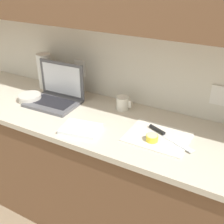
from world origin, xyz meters
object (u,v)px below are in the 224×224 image
at_px(lemon_half_cut, 152,138).
at_px(cutting_board, 158,137).
at_px(knife, 163,133).
at_px(laptop, 57,93).
at_px(bowl_white, 30,98).
at_px(measuring_cup, 123,103).
at_px(paper_towel_roll, 45,71).

bearing_deg(lemon_half_cut, cutting_board, 77.96).
xyz_separation_m(cutting_board, knife, (0.02, 0.03, 0.01)).
xyz_separation_m(laptop, bowl_white, (-0.18, -0.08, -0.04)).
xyz_separation_m(laptop, knife, (0.80, -0.06, -0.05)).
height_order(lemon_half_cut, bowl_white, bowl_white).
bearing_deg(cutting_board, knife, 55.18).
distance_m(knife, bowl_white, 0.98).
height_order(cutting_board, bowl_white, bowl_white).
distance_m(measuring_cup, bowl_white, 0.66).
bearing_deg(bowl_white, cutting_board, -0.12).
distance_m(knife, paper_towel_roll, 1.06).
distance_m(cutting_board, measuring_cup, 0.39).
bearing_deg(cutting_board, paper_towel_roll, 166.24).
height_order(cutting_board, paper_towel_roll, paper_towel_roll).
bearing_deg(bowl_white, knife, 1.51).
relative_size(measuring_cup, paper_towel_roll, 0.39).
xyz_separation_m(laptop, paper_towel_roll, (-0.24, 0.16, 0.07)).
bearing_deg(bowl_white, lemon_half_cut, -3.67).
bearing_deg(cutting_board, bowl_white, 179.88).
bearing_deg(laptop, lemon_half_cut, -12.63).
relative_size(laptop, measuring_cup, 3.40).
bearing_deg(bowl_white, laptop, 25.41).
xyz_separation_m(lemon_half_cut, paper_towel_roll, (-1.00, 0.31, 0.11)).
distance_m(knife, measuring_cup, 0.39).
bearing_deg(laptop, paper_towel_roll, 143.33).
bearing_deg(bowl_white, paper_towel_roll, 103.63).
height_order(measuring_cup, paper_towel_roll, paper_towel_roll).
bearing_deg(laptop, cutting_board, -8.27).
height_order(lemon_half_cut, measuring_cup, measuring_cup).
height_order(knife, lemon_half_cut, lemon_half_cut).
relative_size(measuring_cup, bowl_white, 0.67).
xyz_separation_m(laptop, measuring_cup, (0.45, 0.13, -0.02)).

